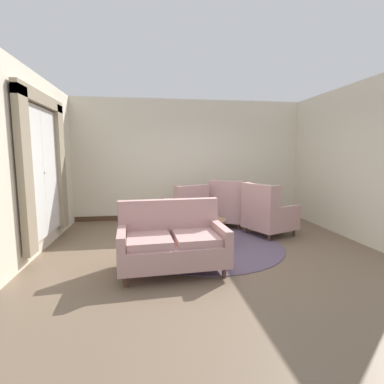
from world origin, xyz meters
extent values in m
plane|color=brown|center=(0.00, 0.00, 0.00)|extent=(8.03, 8.03, 0.00)
cube|color=beige|center=(0.00, 2.61, 1.48)|extent=(5.89, 0.08, 2.97)
cube|color=beige|center=(-2.87, 0.78, 1.48)|extent=(0.08, 3.65, 2.97)
cube|color=beige|center=(2.87, 0.78, 1.48)|extent=(0.08, 3.65, 2.97)
cube|color=#4C3323|center=(0.00, 2.55, 0.06)|extent=(5.73, 0.03, 0.12)
cylinder|color=#5B4C60|center=(0.00, 0.30, 0.01)|extent=(2.71, 2.71, 0.01)
cube|color=silver|center=(-2.81, 0.57, 1.32)|extent=(0.03, 1.32, 2.10)
cube|color=white|center=(-2.79, 0.57, 1.32)|extent=(0.02, 1.40, 2.18)
cube|color=white|center=(-2.79, 0.57, 1.32)|extent=(0.02, 0.04, 2.10)
cube|color=white|center=(-2.79, 0.57, 1.32)|extent=(0.02, 1.32, 0.04)
cube|color=gray|center=(-2.75, -0.27, 1.37)|extent=(0.10, 0.32, 2.40)
cube|color=gray|center=(-2.75, 1.41, 1.37)|extent=(0.10, 0.32, 2.40)
cube|color=gray|center=(-2.75, 0.57, 2.53)|extent=(0.10, 2.00, 0.20)
cylinder|color=#4C3323|center=(-0.04, 0.41, 0.44)|extent=(0.81, 0.81, 0.04)
cylinder|color=#4C3323|center=(-0.04, 0.41, 0.23)|extent=(0.10, 0.10, 0.38)
cube|color=#4C3323|center=(0.18, 0.41, 0.04)|extent=(0.28, 0.07, 0.07)
cube|color=#4C3323|center=(-0.13, 0.61, 0.04)|extent=(0.17, 0.28, 0.07)
cube|color=#4C3323|center=(-0.16, 0.22, 0.04)|extent=(0.20, 0.27, 0.07)
cylinder|color=#4C7A66|center=(0.02, 0.40, 0.47)|extent=(0.10, 0.10, 0.02)
ellipsoid|color=#4C7A66|center=(0.02, 0.40, 0.58)|extent=(0.18, 0.18, 0.18)
cylinder|color=#4C7A66|center=(0.02, 0.40, 0.72)|extent=(0.07, 0.07, 0.10)
torus|color=#4C7A66|center=(0.02, 0.40, 0.76)|extent=(0.14, 0.14, 0.02)
cube|color=tan|center=(-0.70, -0.77, 0.29)|extent=(1.53, 0.95, 0.29)
cube|color=tan|center=(-0.73, -0.41, 0.70)|extent=(1.48, 0.24, 0.54)
cube|color=tan|center=(-1.02, -0.83, 0.48)|extent=(0.63, 0.69, 0.10)
cube|color=tan|center=(-0.38, -0.79, 0.48)|extent=(0.63, 0.69, 0.10)
cube|color=tan|center=(-1.38, -0.87, 0.54)|extent=(0.16, 0.76, 0.21)
cube|color=tan|center=(-0.02, -0.78, 0.54)|extent=(0.16, 0.76, 0.21)
cylinder|color=#4C3323|center=(-1.32, -1.16, 0.07)|extent=(0.06, 0.06, 0.14)
cylinder|color=#4C3323|center=(-0.04, -1.08, 0.07)|extent=(0.06, 0.06, 0.14)
cylinder|color=#4C3323|center=(-1.36, -0.47, 0.07)|extent=(0.06, 0.06, 0.14)
cylinder|color=#4C3323|center=(-0.09, -0.38, 0.07)|extent=(0.06, 0.06, 0.14)
cube|color=tan|center=(-0.27, 1.58, 0.30)|extent=(1.01, 1.11, 0.32)
cube|color=tan|center=(-0.12, 1.23, 0.72)|extent=(0.72, 0.40, 0.53)
cube|color=tan|center=(0.13, 1.43, 0.79)|extent=(0.17, 0.22, 0.41)
cube|color=tan|center=(-0.44, 1.19, 0.79)|extent=(0.17, 0.22, 0.41)
cube|color=tan|center=(0.00, 1.75, 0.56)|extent=(0.40, 0.78, 0.21)
cube|color=tan|center=(-0.57, 1.51, 0.56)|extent=(0.40, 0.78, 0.21)
cylinder|color=#4C3323|center=(-0.15, 2.04, 0.07)|extent=(0.06, 0.06, 0.14)
cylinder|color=#4C3323|center=(-0.67, 1.82, 0.07)|extent=(0.06, 0.06, 0.14)
cylinder|color=#4C3323|center=(0.14, 1.35, 0.07)|extent=(0.06, 0.06, 0.14)
cylinder|color=#4C3323|center=(-0.39, 1.13, 0.07)|extent=(0.06, 0.06, 0.14)
cube|color=tan|center=(0.79, 1.68, 0.30)|extent=(1.04, 1.08, 0.32)
cube|color=tan|center=(0.63, 1.38, 0.76)|extent=(0.72, 0.48, 0.61)
cube|color=tan|center=(0.95, 1.30, 0.84)|extent=(0.18, 0.22, 0.46)
cube|color=tan|center=(0.39, 1.61, 0.84)|extent=(0.18, 0.22, 0.46)
cube|color=tan|center=(1.09, 1.57, 0.58)|extent=(0.43, 0.68, 0.23)
cube|color=tan|center=(0.53, 1.87, 0.58)|extent=(0.43, 0.68, 0.23)
cylinder|color=#4C3323|center=(1.20, 1.83, 0.07)|extent=(0.06, 0.06, 0.14)
cylinder|color=#4C3323|center=(0.69, 2.11, 0.07)|extent=(0.06, 0.06, 0.14)
cylinder|color=#4C3323|center=(0.89, 1.25, 0.07)|extent=(0.06, 0.06, 0.14)
cylinder|color=#4C3323|center=(0.37, 1.52, 0.07)|extent=(0.06, 0.06, 0.14)
cube|color=tan|center=(1.41, 0.82, 0.29)|extent=(1.11, 1.08, 0.30)
cube|color=tan|center=(1.08, 0.68, 0.75)|extent=(0.44, 0.80, 0.62)
cube|color=tan|center=(1.30, 0.39, 0.83)|extent=(0.22, 0.17, 0.47)
cube|color=tan|center=(1.02, 1.04, 0.83)|extent=(0.22, 0.17, 0.47)
cube|color=tan|center=(1.59, 0.52, 0.54)|extent=(0.74, 0.39, 0.19)
cube|color=tan|center=(1.32, 1.17, 0.54)|extent=(0.74, 0.39, 0.19)
cylinder|color=#4C3323|center=(1.86, 0.66, 0.07)|extent=(0.06, 0.06, 0.14)
cylinder|color=#4C3323|center=(1.60, 1.26, 0.07)|extent=(0.06, 0.06, 0.14)
cylinder|color=#4C3323|center=(1.21, 0.39, 0.07)|extent=(0.06, 0.06, 0.14)
cylinder|color=#4C3323|center=(0.96, 0.98, 0.07)|extent=(0.06, 0.06, 0.14)
camera|label=1|loc=(-1.00, -4.66, 1.64)|focal=27.09mm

